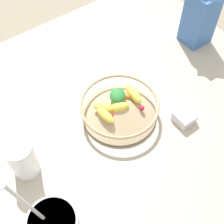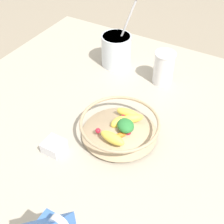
# 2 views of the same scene
# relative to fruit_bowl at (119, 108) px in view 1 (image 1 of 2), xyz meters

# --- Properties ---
(ground_plane) EXTENTS (6.00, 6.00, 0.00)m
(ground_plane) POSITION_rel_fruit_bowl_xyz_m (0.05, -0.02, -0.08)
(ground_plane) COLOR gray
(countertop) EXTENTS (1.19, 1.19, 0.04)m
(countertop) POSITION_rel_fruit_bowl_xyz_m (0.05, -0.02, -0.06)
(countertop) COLOR #B2A893
(countertop) RESTS_ON ground_plane
(fruit_bowl) EXTENTS (0.25, 0.25, 0.08)m
(fruit_bowl) POSITION_rel_fruit_bowl_xyz_m (0.00, 0.00, 0.00)
(fruit_bowl) COLOR tan
(fruit_bowl) RESTS_ON countertop
(milk_carton) EXTENTS (0.09, 0.09, 0.26)m
(milk_carton) POSITION_rel_fruit_bowl_xyz_m (-0.11, 0.45, 0.09)
(milk_carton) COLOR #3D6BB2
(milk_carton) RESTS_ON countertop
(drinking_cup) EXTENTS (0.08, 0.08, 0.13)m
(drinking_cup) POSITION_rel_fruit_bowl_xyz_m (-0.00, -0.33, 0.03)
(drinking_cup) COLOR white
(drinking_cup) RESTS_ON countertop
(spice_jar) EXTENTS (0.06, 0.06, 0.03)m
(spice_jar) POSITION_rel_fruit_bowl_xyz_m (0.14, 0.15, -0.02)
(spice_jar) COLOR silver
(spice_jar) RESTS_ON countertop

